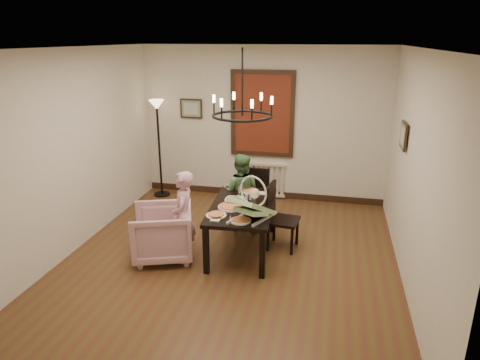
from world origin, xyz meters
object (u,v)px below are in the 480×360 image
at_px(baby_bouncer, 252,205).
at_px(floor_lamp, 159,150).
at_px(seated_man, 241,199).
at_px(drinking_glass, 254,200).
at_px(armchair, 162,233).
at_px(chair_far, 255,198).
at_px(dining_table, 242,210).
at_px(elderly_woman, 184,224).
at_px(chair_right, 283,217).

bearing_deg(baby_bouncer, floor_lamp, 158.40).
distance_m(seated_man, drinking_glass, 0.79).
xyz_separation_m(armchair, baby_bouncer, (1.26, -0.01, 0.53)).
distance_m(armchair, floor_lamp, 2.56).
height_order(chair_far, drinking_glass, chair_far).
relative_size(dining_table, elderly_woman, 1.48).
distance_m(chair_right, drinking_glass, 0.53).
relative_size(dining_table, baby_bouncer, 2.60).
height_order(baby_bouncer, drinking_glass, baby_bouncer).
relative_size(drinking_glass, floor_lamp, 0.08).
bearing_deg(floor_lamp, drinking_glass, -40.51).
relative_size(elderly_woman, baby_bouncer, 1.76).
distance_m(armchair, elderly_woman, 0.36).
xyz_separation_m(chair_right, baby_bouncer, (-0.33, -0.66, 0.42)).
bearing_deg(floor_lamp, seated_man, -32.92).
bearing_deg(armchair, floor_lamp, -176.50).
relative_size(dining_table, floor_lamp, 0.86).
distance_m(elderly_woman, drinking_glass, 1.02).
distance_m(chair_right, armchair, 1.72).
distance_m(baby_bouncer, drinking_glass, 0.50).
bearing_deg(baby_bouncer, armchair, -156.10).
bearing_deg(chair_far, floor_lamp, 154.65).
bearing_deg(armchair, dining_table, 93.07).
relative_size(armchair, seated_man, 0.79).
xyz_separation_m(elderly_woman, baby_bouncer, (0.94, -0.02, 0.37)).
relative_size(baby_bouncer, drinking_glass, 3.93).
xyz_separation_m(chair_far, floor_lamp, (-2.01, 0.97, 0.44)).
distance_m(dining_table, chair_far, 0.93).
distance_m(dining_table, drinking_glass, 0.23).
bearing_deg(drinking_glass, elderly_woman, -151.80).
bearing_deg(dining_table, elderly_woman, -153.05).
bearing_deg(elderly_woman, chair_far, 139.87).
bearing_deg(baby_bouncer, chair_right, 88.06).
xyz_separation_m(armchair, drinking_glass, (1.19, 0.47, 0.41)).
bearing_deg(dining_table, armchair, -161.29).
xyz_separation_m(chair_far, armchair, (-1.04, -1.34, -0.09)).
xyz_separation_m(elderly_woman, seated_man, (0.54, 1.13, -0.01)).
height_order(seated_man, baby_bouncer, baby_bouncer).
xyz_separation_m(elderly_woman, floor_lamp, (-1.29, 2.31, 0.37)).
distance_m(dining_table, elderly_woman, 0.84).
distance_m(dining_table, armchair, 1.15).
xyz_separation_m(dining_table, floor_lamp, (-2.01, 1.89, 0.28)).
relative_size(seated_man, floor_lamp, 0.57).
xyz_separation_m(baby_bouncer, drinking_glass, (-0.07, 0.48, -0.12)).
xyz_separation_m(chair_far, drinking_glass, (0.14, -0.88, 0.32)).
height_order(dining_table, baby_bouncer, baby_bouncer).
distance_m(dining_table, floor_lamp, 2.77).
relative_size(chair_right, elderly_woman, 0.92).
bearing_deg(armchair, drinking_glass, 92.22).
height_order(dining_table, drinking_glass, drinking_glass).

